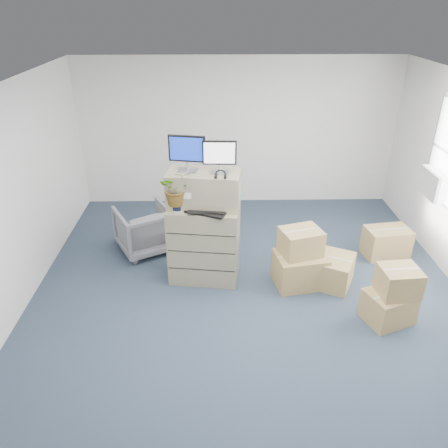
{
  "coord_description": "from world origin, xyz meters",
  "views": [
    {
      "loc": [
        -0.44,
        -4.63,
        3.71
      ],
      "look_at": [
        -0.33,
        0.4,
        1.07
      ],
      "focal_mm": 35.0,
      "sensor_mm": 36.0,
      "label": 1
    }
  ],
  "objects_px": {
    "filing_cabinet_lower": "(204,243)",
    "monitor_left": "(187,151)",
    "monitor_right": "(219,155)",
    "potted_plant": "(177,192)",
    "office_chair": "(144,227)",
    "water_bottle": "(212,197)",
    "keyboard": "(206,212)"
  },
  "relations": [
    {
      "from": "filing_cabinet_lower",
      "to": "monitor_left",
      "type": "relative_size",
      "value": 2.32
    },
    {
      "from": "monitor_right",
      "to": "potted_plant",
      "type": "relative_size",
      "value": 0.77
    },
    {
      "from": "filing_cabinet_lower",
      "to": "office_chair",
      "type": "xyz_separation_m",
      "value": [
        -0.98,
        0.79,
        -0.16
      ]
    },
    {
      "from": "filing_cabinet_lower",
      "to": "potted_plant",
      "type": "relative_size",
      "value": 1.97
    },
    {
      "from": "filing_cabinet_lower",
      "to": "monitor_left",
      "type": "distance_m",
      "value": 1.35
    },
    {
      "from": "monitor_left",
      "to": "water_bottle",
      "type": "relative_size",
      "value": 1.71
    },
    {
      "from": "potted_plant",
      "to": "office_chair",
      "type": "height_order",
      "value": "potted_plant"
    },
    {
      "from": "monitor_right",
      "to": "potted_plant",
      "type": "distance_m",
      "value": 0.74
    },
    {
      "from": "water_bottle",
      "to": "potted_plant",
      "type": "relative_size",
      "value": 0.5
    },
    {
      "from": "monitor_right",
      "to": "potted_plant",
      "type": "height_order",
      "value": "monitor_right"
    },
    {
      "from": "keyboard",
      "to": "monitor_left",
      "type": "bearing_deg",
      "value": 154.11
    },
    {
      "from": "filing_cabinet_lower",
      "to": "keyboard",
      "type": "height_order",
      "value": "keyboard"
    },
    {
      "from": "potted_plant",
      "to": "keyboard",
      "type": "bearing_deg",
      "value": -14.46
    },
    {
      "from": "office_chair",
      "to": "monitor_left",
      "type": "bearing_deg",
      "value": 110.59
    },
    {
      "from": "keyboard",
      "to": "potted_plant",
      "type": "xyz_separation_m",
      "value": [
        -0.38,
        0.1,
        0.26
      ]
    },
    {
      "from": "filing_cabinet_lower",
      "to": "monitor_right",
      "type": "height_order",
      "value": "monitor_right"
    },
    {
      "from": "monitor_left",
      "to": "potted_plant",
      "type": "bearing_deg",
      "value": -117.16
    },
    {
      "from": "keyboard",
      "to": "filing_cabinet_lower",
      "type": "bearing_deg",
      "value": 124.9
    },
    {
      "from": "monitor_left",
      "to": "water_bottle",
      "type": "bearing_deg",
      "value": -4.13
    },
    {
      "from": "keyboard",
      "to": "monitor_right",
      "type": "bearing_deg",
      "value": 70.17
    },
    {
      "from": "keyboard",
      "to": "office_chair",
      "type": "bearing_deg",
      "value": 160.18
    },
    {
      "from": "office_chair",
      "to": "filing_cabinet_lower",
      "type": "bearing_deg",
      "value": 113.25
    },
    {
      "from": "office_chair",
      "to": "monitor_right",
      "type": "bearing_deg",
      "value": 119.3
    },
    {
      "from": "keyboard",
      "to": "office_chair",
      "type": "distance_m",
      "value": 1.59
    },
    {
      "from": "filing_cabinet_lower",
      "to": "office_chair",
      "type": "bearing_deg",
      "value": 148.72
    },
    {
      "from": "filing_cabinet_lower",
      "to": "water_bottle",
      "type": "height_order",
      "value": "water_bottle"
    },
    {
      "from": "monitor_right",
      "to": "office_chair",
      "type": "xyz_separation_m",
      "value": [
        -1.2,
        0.78,
        -1.46
      ]
    },
    {
      "from": "filing_cabinet_lower",
      "to": "monitor_left",
      "type": "height_order",
      "value": "monitor_left"
    },
    {
      "from": "monitor_left",
      "to": "potted_plant",
      "type": "relative_size",
      "value": 0.85
    },
    {
      "from": "filing_cabinet_lower",
      "to": "monitor_left",
      "type": "xyz_separation_m",
      "value": [
        -0.2,
        0.1,
        1.33
      ]
    },
    {
      "from": "filing_cabinet_lower",
      "to": "potted_plant",
      "type": "bearing_deg",
      "value": -159.23
    },
    {
      "from": "monitor_right",
      "to": "keyboard",
      "type": "distance_m",
      "value": 0.77
    }
  ]
}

